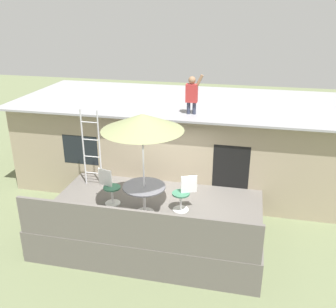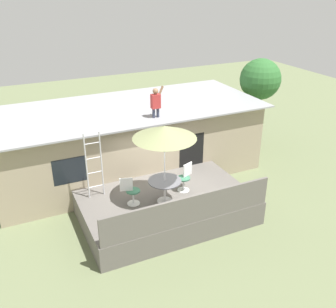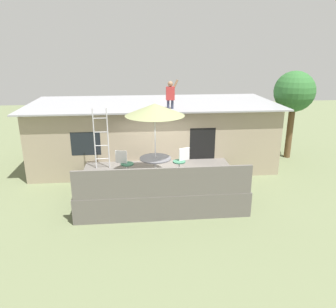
{
  "view_description": "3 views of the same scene",
  "coord_description": "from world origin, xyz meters",
  "px_view_note": "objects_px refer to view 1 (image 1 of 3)",
  "views": [
    {
      "loc": [
        2.18,
        -8.07,
        5.64
      ],
      "look_at": [
        0.17,
        0.93,
        1.93
      ],
      "focal_mm": 40.36,
      "sensor_mm": 36.0,
      "label": 1
    },
    {
      "loc": [
        -4.4,
        -9.59,
        7.24
      ],
      "look_at": [
        0.38,
        0.63,
        1.96
      ],
      "focal_mm": 40.61,
      "sensor_mm": 36.0,
      "label": 2
    },
    {
      "loc": [
        -0.74,
        -10.5,
        5.05
      ],
      "look_at": [
        0.33,
        0.42,
        1.43
      ],
      "focal_mm": 35.15,
      "sensor_mm": 36.0,
      "label": 3
    }
  ],
  "objects_px": {
    "patio_table": "(144,192)",
    "patio_umbrella": "(142,122)",
    "patio_chair_left": "(110,187)",
    "step_ladder": "(91,148)",
    "person_figure": "(192,92)",
    "patio_chair_right": "(184,193)"
  },
  "relations": [
    {
      "from": "patio_table",
      "to": "patio_umbrella",
      "type": "height_order",
      "value": "patio_umbrella"
    },
    {
      "from": "patio_chair_left",
      "to": "step_ladder",
      "type": "bearing_deg",
      "value": 149.08
    },
    {
      "from": "patio_table",
      "to": "step_ladder",
      "type": "distance_m",
      "value": 2.29
    },
    {
      "from": "patio_umbrella",
      "to": "patio_chair_left",
      "type": "distance_m",
      "value": 2.17
    },
    {
      "from": "patio_umbrella",
      "to": "patio_chair_left",
      "type": "xyz_separation_m",
      "value": [
        -1.01,
        0.31,
        -1.89
      ]
    },
    {
      "from": "person_figure",
      "to": "patio_chair_right",
      "type": "xyz_separation_m",
      "value": [
        0.16,
        -1.97,
        -2.09
      ]
    },
    {
      "from": "patio_umbrella",
      "to": "step_ladder",
      "type": "distance_m",
      "value": 2.56
    },
    {
      "from": "patio_chair_right",
      "to": "patio_chair_left",
      "type": "bearing_deg",
      "value": -20.53
    },
    {
      "from": "patio_umbrella",
      "to": "step_ladder",
      "type": "xyz_separation_m",
      "value": [
        -1.86,
        1.24,
        -1.25
      ]
    },
    {
      "from": "step_ladder",
      "to": "patio_table",
      "type": "bearing_deg",
      "value": -33.68
    },
    {
      "from": "patio_table",
      "to": "patio_chair_right",
      "type": "height_order",
      "value": "patio_chair_right"
    },
    {
      "from": "step_ladder",
      "to": "patio_chair_right",
      "type": "xyz_separation_m",
      "value": [
        2.76,
        -0.86,
        -0.64
      ]
    },
    {
      "from": "patio_umbrella",
      "to": "person_figure",
      "type": "height_order",
      "value": "person_figure"
    },
    {
      "from": "step_ladder",
      "to": "patio_chair_right",
      "type": "height_order",
      "value": "step_ladder"
    },
    {
      "from": "patio_table",
      "to": "step_ladder",
      "type": "relative_size",
      "value": 0.47
    },
    {
      "from": "patio_umbrella",
      "to": "patio_chair_right",
      "type": "xyz_separation_m",
      "value": [
        0.9,
        0.38,
        -1.89
      ]
    },
    {
      "from": "step_ladder",
      "to": "patio_chair_left",
      "type": "xyz_separation_m",
      "value": [
        0.84,
        -0.93,
        -0.64
      ]
    },
    {
      "from": "person_figure",
      "to": "patio_table",
      "type": "bearing_deg",
      "value": -107.62
    },
    {
      "from": "step_ladder",
      "to": "patio_umbrella",
      "type": "bearing_deg",
      "value": -33.68
    },
    {
      "from": "person_figure",
      "to": "patio_chair_left",
      "type": "bearing_deg",
      "value": -130.76
    },
    {
      "from": "person_figure",
      "to": "patio_chair_right",
      "type": "bearing_deg",
      "value": -85.35
    },
    {
      "from": "patio_chair_left",
      "to": "patio_table",
      "type": "bearing_deg",
      "value": 0.0
    }
  ]
}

